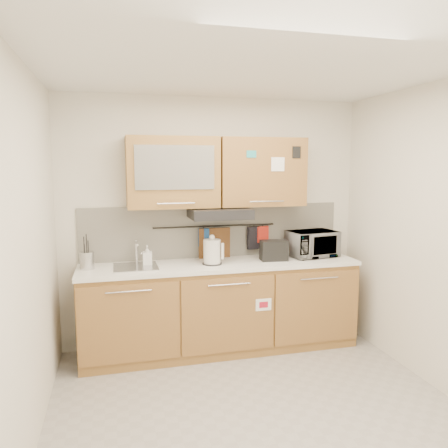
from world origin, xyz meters
TOP-DOWN VIEW (x-y plane):
  - floor at (0.00, 0.00)m, footprint 3.20×3.20m
  - ceiling at (0.00, 0.00)m, footprint 3.20×3.20m
  - wall_back at (0.00, 1.50)m, footprint 3.20×0.00m
  - wall_left at (-1.60, 0.00)m, footprint 0.00×3.00m
  - wall_right at (1.60, 0.00)m, footprint 0.00×3.00m
  - base_cabinet at (0.00, 1.19)m, footprint 2.80×0.64m
  - countertop at (0.00, 1.19)m, footprint 2.82×0.62m
  - backsplash at (0.00, 1.49)m, footprint 2.80×0.02m
  - upper_cabinets at (-0.00, 1.32)m, footprint 1.82×0.37m
  - range_hood at (0.00, 1.25)m, footprint 0.60×0.46m
  - sink at (-0.85, 1.21)m, footprint 0.42×0.40m
  - utensil_rail at (0.00, 1.45)m, footprint 1.30×0.02m
  - utensil_crock at (-1.30, 1.24)m, footprint 0.17×0.17m
  - kettle at (-0.10, 1.15)m, footprint 0.23×0.22m
  - toaster at (0.56, 1.17)m, footprint 0.29×0.19m
  - microwave at (1.03, 1.24)m, footprint 0.55×0.41m
  - soap_bottle at (-0.73, 1.27)m, footprint 0.09×0.10m
  - cutting_board at (-0.01, 1.44)m, footprint 0.34×0.03m
  - oven_mitt at (-0.13, 1.44)m, footprint 0.12×0.06m
  - dark_pouch at (0.43, 1.44)m, footprint 0.16×0.08m
  - pot_holder at (0.53, 1.44)m, footprint 0.14×0.07m

SIDE VIEW (x-z plane):
  - floor at x=0.00m, z-range 0.00..0.00m
  - base_cabinet at x=0.00m, z-range -0.03..0.85m
  - countertop at x=0.00m, z-range 0.88..0.92m
  - sink at x=-0.85m, z-range 0.79..1.05m
  - utensil_crock at x=-1.30m, z-range 0.84..1.17m
  - soap_bottle at x=-0.73m, z-range 0.92..1.12m
  - toaster at x=0.56m, z-range 0.92..1.13m
  - cutting_board at x=-0.01m, z-range 0.82..1.24m
  - kettle at x=-0.10m, z-range 0.89..1.19m
  - microwave at x=1.03m, z-range 0.92..1.20m
  - dark_pouch at x=0.43m, z-range 0.99..1.24m
  - oven_mitt at x=-0.13m, z-range 1.05..1.24m
  - pot_holder at x=0.53m, z-range 1.07..1.24m
  - backsplash at x=0.00m, z-range 0.92..1.48m
  - utensil_rail at x=0.00m, z-range 1.25..1.27m
  - wall_left at x=-1.60m, z-range -0.20..2.80m
  - wall_right at x=1.60m, z-range -0.20..2.80m
  - wall_back at x=0.00m, z-range -0.30..2.90m
  - range_hood at x=0.00m, z-range 1.37..1.47m
  - upper_cabinets at x=0.00m, z-range 1.48..2.18m
  - ceiling at x=0.00m, z-range 2.60..2.60m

